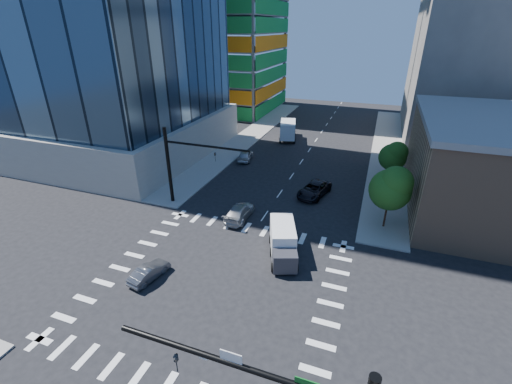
% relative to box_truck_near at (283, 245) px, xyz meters
% --- Properties ---
extents(ground, '(160.00, 160.00, 0.00)m').
position_rel_box_truck_near_xyz_m(ground, '(-3.96, -5.46, -1.26)').
color(ground, black).
rests_on(ground, ground).
extents(road_markings, '(20.00, 20.00, 0.01)m').
position_rel_box_truck_near_xyz_m(road_markings, '(-3.96, -5.46, -1.25)').
color(road_markings, silver).
rests_on(road_markings, ground).
extents(sidewalk_ne, '(5.00, 60.00, 0.15)m').
position_rel_box_truck_near_xyz_m(sidewalk_ne, '(8.54, 34.54, -1.18)').
color(sidewalk_ne, gray).
rests_on(sidewalk_ne, ground).
extents(sidewalk_nw, '(5.00, 60.00, 0.15)m').
position_rel_box_truck_near_xyz_m(sidewalk_nw, '(-16.46, 34.54, -1.18)').
color(sidewalk_nw, gray).
rests_on(sidewalk_nw, ground).
extents(bg_building_ne, '(24.00, 30.00, 28.00)m').
position_rel_box_truck_near_xyz_m(bg_building_ne, '(23.04, 49.54, 12.74)').
color(bg_building_ne, '#665F5B').
rests_on(bg_building_ne, ground).
extents(signal_mast_nw, '(10.20, 0.40, 9.00)m').
position_rel_box_truck_near_xyz_m(signal_mast_nw, '(-13.96, 6.04, 4.23)').
color(signal_mast_nw, black).
rests_on(signal_mast_nw, sidewalk_nw).
extents(tree_south, '(4.16, 4.16, 6.82)m').
position_rel_box_truck_near_xyz_m(tree_south, '(8.67, 8.44, 3.43)').
color(tree_south, '#382316').
rests_on(tree_south, sidewalk_ne).
extents(tree_north, '(3.54, 3.52, 5.78)m').
position_rel_box_truck_near_xyz_m(tree_north, '(8.97, 20.44, 2.73)').
color(tree_north, '#382316').
rests_on(tree_north, sidewalk_ne).
extents(car_nb_far, '(3.92, 6.22, 1.60)m').
position_rel_box_truck_near_xyz_m(car_nb_far, '(0.18, 13.52, -0.46)').
color(car_nb_far, black).
rests_on(car_nb_far, ground).
extents(car_sb_near, '(2.23, 5.34, 1.54)m').
position_rel_box_truck_near_xyz_m(car_sb_near, '(-6.41, 5.15, -0.49)').
color(car_sb_near, '#B3B3B3').
rests_on(car_sb_near, ground).
extents(car_sb_mid, '(2.76, 5.00, 1.61)m').
position_rel_box_truck_near_xyz_m(car_sb_mid, '(-12.46, 22.26, -0.45)').
color(car_sb_mid, '#B7B9C0').
rests_on(car_sb_mid, ground).
extents(car_sb_cross, '(1.98, 3.98, 1.25)m').
position_rel_box_truck_near_xyz_m(car_sb_cross, '(-9.67, -6.65, -0.63)').
color(car_sb_cross, '#56575C').
rests_on(car_sb_cross, ground).
extents(box_truck_near, '(4.04, 5.89, 2.85)m').
position_rel_box_truck_near_xyz_m(box_truck_near, '(0.00, 0.00, 0.00)').
color(box_truck_near, black).
rests_on(box_truck_near, ground).
extents(box_truck_far, '(4.37, 7.17, 3.50)m').
position_rel_box_truck_near_xyz_m(box_truck_far, '(-9.22, 35.63, 0.29)').
color(box_truck_far, black).
rests_on(box_truck_far, ground).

